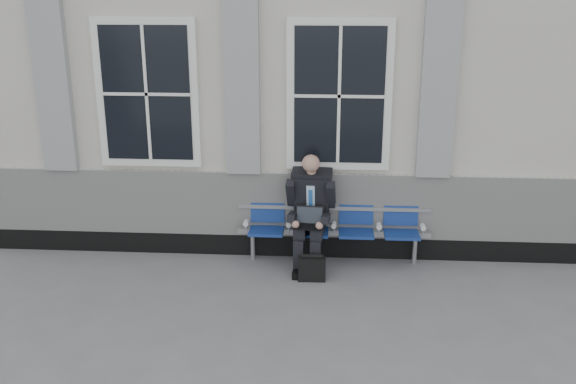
{
  "coord_description": "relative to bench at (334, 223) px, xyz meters",
  "views": [
    {
      "loc": [
        0.23,
        -6.77,
        3.63
      ],
      "look_at": [
        -0.27,
        0.9,
        1.11
      ],
      "focal_mm": 40.0,
      "sensor_mm": 36.0,
      "label": 1
    }
  ],
  "objects": [
    {
      "name": "ground",
      "position": [
        -0.32,
        -1.32,
        -0.55
      ],
      "size": [
        70.0,
        70.0,
        0.0
      ],
      "primitive_type": "plane",
      "color": "slate",
      "rests_on": "ground"
    },
    {
      "name": "businessman",
      "position": [
        -0.31,
        -0.14,
        0.26
      ],
      "size": [
        0.66,
        0.88,
        1.54
      ],
      "color": "black",
      "rests_on": "ground"
    },
    {
      "name": "bench",
      "position": [
        0.0,
        0.0,
        0.0
      ],
      "size": [
        2.6,
        0.47,
        0.91
      ],
      "color": "#9EA0A3",
      "rests_on": "ground"
    },
    {
      "name": "briefcase",
      "position": [
        -0.27,
        -0.63,
        -0.39
      ],
      "size": [
        0.35,
        0.15,
        0.36
      ],
      "color": "black",
      "rests_on": "ground"
    },
    {
      "name": "station_building",
      "position": [
        -0.34,
        2.15,
        1.67
      ],
      "size": [
        14.4,
        4.4,
        4.49
      ],
      "color": "beige",
      "rests_on": "ground"
    }
  ]
}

